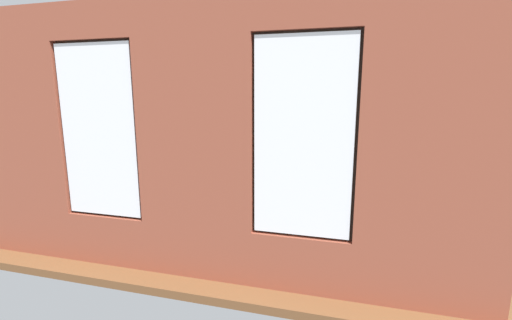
{
  "coord_description": "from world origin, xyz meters",
  "views": [
    {
      "loc": [
        -1.6,
        6.1,
        2.09
      ],
      "look_at": [
        -0.06,
        0.4,
        0.93
      ],
      "focal_mm": 24.0,
      "sensor_mm": 36.0,
      "label": 1
    }
  ],
  "objects_px": {
    "cup_ceramic": "(287,185)",
    "tv_flatscreen": "(138,144)",
    "papasan_chair": "(241,162)",
    "coffee_table": "(266,190)",
    "candle_jar": "(270,186)",
    "couch_by_window": "(193,225)",
    "potted_plant_corner_near_left": "(390,154)",
    "table_plant_small": "(266,182)",
    "potted_plant_corner_far_left": "(433,225)",
    "media_console": "(140,177)",
    "potted_plant_mid_room_small": "(316,184)",
    "potted_plant_by_left_couch": "(365,170)",
    "remote_silver": "(258,185)",
    "potted_plant_between_couches": "(297,208)",
    "remote_black": "(243,187)",
    "couch_left": "(392,195)",
    "potted_plant_foreground_right": "(189,151)",
    "potted_plant_near_tv": "(136,176)",
    "potted_plant_beside_window_right": "(82,196)"
  },
  "relations": [
    {
      "from": "cup_ceramic",
      "to": "tv_flatscreen",
      "type": "relative_size",
      "value": 0.07
    },
    {
      "from": "papasan_chair",
      "to": "coffee_table",
      "type": "bearing_deg",
      "value": 119.34
    },
    {
      "from": "candle_jar",
      "to": "couch_by_window",
      "type": "bearing_deg",
      "value": 68.34
    },
    {
      "from": "coffee_table",
      "to": "potted_plant_corner_near_left",
      "type": "xyz_separation_m",
      "value": [
        -2.34,
        -2.37,
        0.36
      ]
    },
    {
      "from": "couch_by_window",
      "to": "table_plant_small",
      "type": "height_order",
      "value": "couch_by_window"
    },
    {
      "from": "coffee_table",
      "to": "potted_plant_corner_far_left",
      "type": "height_order",
      "value": "potted_plant_corner_far_left"
    },
    {
      "from": "media_console",
      "to": "potted_plant_mid_room_small",
      "type": "height_order",
      "value": "media_console"
    },
    {
      "from": "potted_plant_mid_room_small",
      "to": "potted_plant_by_left_couch",
      "type": "distance_m",
      "value": 1.23
    },
    {
      "from": "potted_plant_corner_near_left",
      "to": "coffee_table",
      "type": "bearing_deg",
      "value": 45.42
    },
    {
      "from": "cup_ceramic",
      "to": "potted_plant_mid_room_small",
      "type": "distance_m",
      "value": 0.97
    },
    {
      "from": "remote_silver",
      "to": "potted_plant_between_couches",
      "type": "height_order",
      "value": "potted_plant_between_couches"
    },
    {
      "from": "potted_plant_corner_far_left",
      "to": "remote_black",
      "type": "bearing_deg",
      "value": -33.63
    },
    {
      "from": "couch_left",
      "to": "potted_plant_between_couches",
      "type": "xyz_separation_m",
      "value": [
        1.37,
        2.13,
        0.35
      ]
    },
    {
      "from": "coffee_table",
      "to": "cup_ceramic",
      "type": "height_order",
      "value": "cup_ceramic"
    },
    {
      "from": "coffee_table",
      "to": "tv_flatscreen",
      "type": "xyz_separation_m",
      "value": [
        2.96,
        -0.53,
        0.65
      ]
    },
    {
      "from": "couch_by_window",
      "to": "coffee_table",
      "type": "xyz_separation_m",
      "value": [
        -0.58,
        -1.83,
        0.02
      ]
    },
    {
      "from": "couch_by_window",
      "to": "potted_plant_foreground_right",
      "type": "distance_m",
      "value": 4.65
    },
    {
      "from": "potted_plant_between_couches",
      "to": "potted_plant_near_tv",
      "type": "distance_m",
      "value": 3.51
    },
    {
      "from": "couch_by_window",
      "to": "potted_plant_between_couches",
      "type": "relative_size",
      "value": 1.61
    },
    {
      "from": "remote_silver",
      "to": "potted_plant_mid_room_small",
      "type": "height_order",
      "value": "remote_silver"
    },
    {
      "from": "remote_black",
      "to": "potted_plant_near_tv",
      "type": "bearing_deg",
      "value": -113.59
    },
    {
      "from": "couch_by_window",
      "to": "table_plant_small",
      "type": "distance_m",
      "value": 1.93
    },
    {
      "from": "coffee_table",
      "to": "media_console",
      "type": "height_order",
      "value": "media_console"
    },
    {
      "from": "potted_plant_corner_near_left",
      "to": "potted_plant_beside_window_right",
      "type": "distance_m",
      "value": 6.31
    },
    {
      "from": "potted_plant_foreground_right",
      "to": "cup_ceramic",
      "type": "bearing_deg",
      "value": 143.98
    },
    {
      "from": "potted_plant_by_left_couch",
      "to": "media_console",
      "type": "bearing_deg",
      "value": 13.72
    },
    {
      "from": "couch_by_window",
      "to": "table_plant_small",
      "type": "bearing_deg",
      "value": -107.69
    },
    {
      "from": "table_plant_small",
      "to": "potted_plant_mid_room_small",
      "type": "distance_m",
      "value": 1.28
    },
    {
      "from": "remote_silver",
      "to": "potted_plant_corner_near_left",
      "type": "xyz_separation_m",
      "value": [
        -2.51,
        -2.28,
        0.29
      ]
    },
    {
      "from": "potted_plant_beside_window_right",
      "to": "potted_plant_between_couches",
      "type": "height_order",
      "value": "potted_plant_between_couches"
    },
    {
      "from": "cup_ceramic",
      "to": "potted_plant_near_tv",
      "type": "relative_size",
      "value": 0.07
    },
    {
      "from": "coffee_table",
      "to": "papasan_chair",
      "type": "bearing_deg",
      "value": -60.66
    },
    {
      "from": "table_plant_small",
      "to": "potted_plant_between_couches",
      "type": "height_order",
      "value": "potted_plant_between_couches"
    },
    {
      "from": "potted_plant_near_tv",
      "to": "potted_plant_foreground_right",
      "type": "bearing_deg",
      "value": -84.78
    },
    {
      "from": "remote_silver",
      "to": "media_console",
      "type": "xyz_separation_m",
      "value": [
        2.79,
        -0.44,
        -0.13
      ]
    },
    {
      "from": "potted_plant_by_left_couch",
      "to": "potted_plant_corner_near_left",
      "type": "bearing_deg",
      "value": -129.02
    },
    {
      "from": "couch_left",
      "to": "potted_plant_by_left_couch",
      "type": "height_order",
      "value": "couch_left"
    },
    {
      "from": "coffee_table",
      "to": "potted_plant_beside_window_right",
      "type": "bearing_deg",
      "value": 40.28
    },
    {
      "from": "potted_plant_corner_near_left",
      "to": "potted_plant_by_left_couch",
      "type": "bearing_deg",
      "value": 50.98
    },
    {
      "from": "cup_ceramic",
      "to": "candle_jar",
      "type": "relative_size",
      "value": 0.78
    },
    {
      "from": "media_console",
      "to": "cup_ceramic",
      "type": "bearing_deg",
      "value": 173.03
    },
    {
      "from": "media_console",
      "to": "potted_plant_beside_window_right",
      "type": "distance_m",
      "value": 2.58
    },
    {
      "from": "coffee_table",
      "to": "remote_black",
      "type": "xyz_separation_m",
      "value": [
        0.4,
        0.11,
        0.06
      ]
    },
    {
      "from": "remote_silver",
      "to": "tv_flatscreen",
      "type": "height_order",
      "value": "tv_flatscreen"
    },
    {
      "from": "potted_plant_foreground_right",
      "to": "potted_plant_beside_window_right",
      "type": "height_order",
      "value": "potted_plant_foreground_right"
    },
    {
      "from": "remote_black",
      "to": "potted_plant_mid_room_small",
      "type": "bearing_deg",
      "value": 99.45
    },
    {
      "from": "couch_left",
      "to": "potted_plant_foreground_right",
      "type": "height_order",
      "value": "potted_plant_foreground_right"
    },
    {
      "from": "papasan_chair",
      "to": "tv_flatscreen",
      "type": "bearing_deg",
      "value": 36.07
    },
    {
      "from": "potted_plant_beside_window_right",
      "to": "potted_plant_between_couches",
      "type": "bearing_deg",
      "value": -177.21
    },
    {
      "from": "couch_left",
      "to": "potted_plant_mid_room_small",
      "type": "xyz_separation_m",
      "value": [
        1.38,
        -0.61,
        -0.06
      ]
    }
  ]
}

